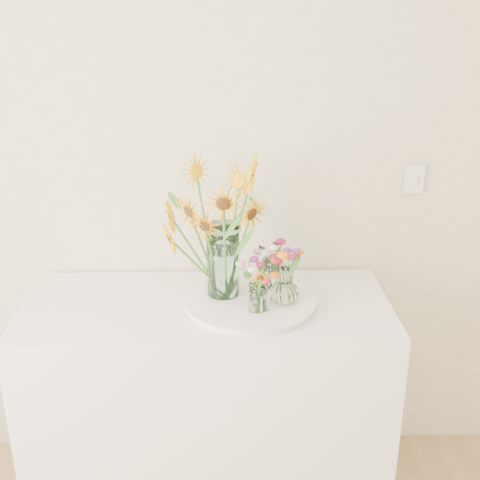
{
  "coord_description": "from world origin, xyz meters",
  "views": [
    {
      "loc": [
        -0.21,
        -0.13,
        1.94
      ],
      "look_at": [
        -0.16,
        1.88,
        1.18
      ],
      "focal_mm": 45.0,
      "sensor_mm": 36.0,
      "label": 1
    }
  ],
  "objects_px": {
    "counter": "(209,401)",
    "small_vase_a": "(258,297)",
    "mason_jar": "(223,260)",
    "tray": "(249,302)",
    "small_vase_c": "(271,273)",
    "small_vase_b": "(285,285)"
  },
  "relations": [
    {
      "from": "counter",
      "to": "tray",
      "type": "bearing_deg",
      "value": -7.76
    },
    {
      "from": "mason_jar",
      "to": "small_vase_a",
      "type": "distance_m",
      "value": 0.2
    },
    {
      "from": "small_vase_c",
      "to": "tray",
      "type": "bearing_deg",
      "value": -132.02
    },
    {
      "from": "counter",
      "to": "small_vase_a",
      "type": "xyz_separation_m",
      "value": [
        0.19,
        -0.12,
        0.53
      ]
    },
    {
      "from": "tray",
      "to": "small_vase_a",
      "type": "distance_m",
      "value": 0.12
    },
    {
      "from": "small_vase_c",
      "to": "mason_jar",
      "type": "bearing_deg",
      "value": -162.44
    },
    {
      "from": "small_vase_a",
      "to": "small_vase_b",
      "type": "distance_m",
      "value": 0.12
    },
    {
      "from": "counter",
      "to": "small_vase_a",
      "type": "bearing_deg",
      "value": -31.98
    },
    {
      "from": "small_vase_b",
      "to": "small_vase_c",
      "type": "bearing_deg",
      "value": 107.69
    },
    {
      "from": "counter",
      "to": "tray",
      "type": "height_order",
      "value": "tray"
    },
    {
      "from": "counter",
      "to": "tray",
      "type": "xyz_separation_m",
      "value": [
        0.16,
        -0.02,
        0.46
      ]
    },
    {
      "from": "tray",
      "to": "small_vase_c",
      "type": "relative_size",
      "value": 3.93
    },
    {
      "from": "counter",
      "to": "mason_jar",
      "type": "xyz_separation_m",
      "value": [
        0.06,
        0.02,
        0.62
      ]
    },
    {
      "from": "small_vase_c",
      "to": "small_vase_a",
      "type": "bearing_deg",
      "value": -107.62
    },
    {
      "from": "counter",
      "to": "small_vase_a",
      "type": "distance_m",
      "value": 0.58
    },
    {
      "from": "counter",
      "to": "small_vase_c",
      "type": "bearing_deg",
      "value": 16.85
    },
    {
      "from": "tray",
      "to": "mason_jar",
      "type": "distance_m",
      "value": 0.19
    },
    {
      "from": "mason_jar",
      "to": "small_vase_c",
      "type": "distance_m",
      "value": 0.21
    },
    {
      "from": "small_vase_a",
      "to": "small_vase_c",
      "type": "bearing_deg",
      "value": 72.38
    },
    {
      "from": "tray",
      "to": "small_vase_c",
      "type": "xyz_separation_m",
      "value": [
        0.09,
        0.1,
        0.07
      ]
    },
    {
      "from": "counter",
      "to": "tray",
      "type": "distance_m",
      "value": 0.49
    },
    {
      "from": "mason_jar",
      "to": "small_vase_c",
      "type": "relative_size",
      "value": 2.35
    }
  ]
}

